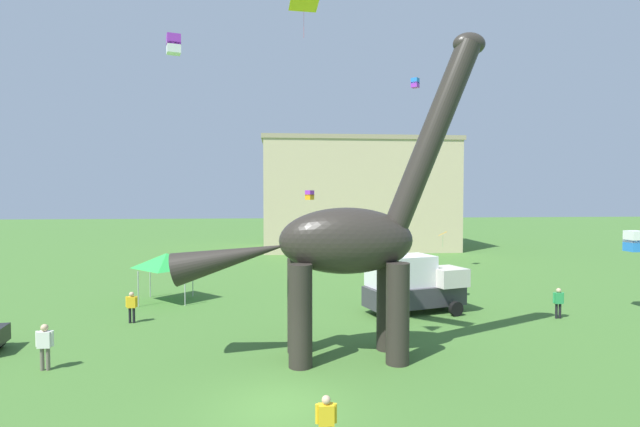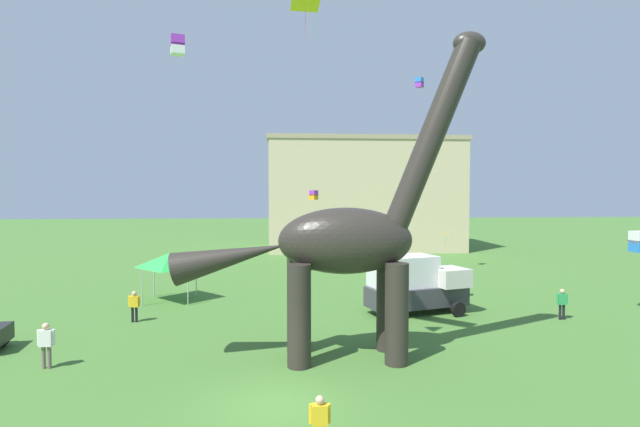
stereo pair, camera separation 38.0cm
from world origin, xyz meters
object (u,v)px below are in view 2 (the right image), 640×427
object	(u,v)px
kite_trailing	(640,242)
kite_mid_right	(178,45)
dinosaur_sculpture	(344,241)
kite_mid_left	(305,5)
kite_high_right	(446,234)
kite_far_right	(314,195)
person_far_spectator	(134,303)
person_watching_child	(562,301)
person_photographer	(46,341)
kite_near_high	(419,83)
parked_box_truck	(415,284)
festival_canopy_tent	(170,260)
person_strolling_adult	(320,418)

from	to	relation	value
kite_trailing	kite_mid_right	distance (m)	31.12
dinosaur_sculpture	kite_mid_right	size ratio (longest dim) A/B	10.34
kite_mid_right	kite_mid_left	bearing A→B (deg)	-47.01
kite_high_right	kite_mid_left	distance (m)	15.46
kite_mid_right	kite_far_right	distance (m)	15.14
dinosaur_sculpture	person_far_spectator	xyz separation A→B (m)	(-10.19, 6.23, -3.79)
person_watching_child	person_photographer	distance (m)	24.33
kite_high_right	person_far_spectator	bearing A→B (deg)	-168.98
person_watching_child	kite_near_high	size ratio (longest dim) A/B	2.21
parked_box_truck	dinosaur_sculpture	bearing A→B (deg)	-141.34
festival_canopy_tent	kite_mid_left	xyz separation A→B (m)	(8.22, -5.38, 13.80)
kite_near_high	dinosaur_sculpture	bearing A→B (deg)	-114.15
kite_high_right	kite_mid_right	xyz separation A→B (m)	(-17.18, 5.18, 12.65)
kite_mid_right	kite_near_high	world-z (taller)	kite_mid_right
dinosaur_sculpture	kite_mid_right	world-z (taller)	kite_mid_right
person_strolling_adult	kite_far_right	size ratio (longest dim) A/B	1.94
dinosaur_sculpture	parked_box_truck	distance (m)	9.19
kite_mid_left	kite_far_right	xyz separation A→B (m)	(1.29, 14.46, -9.76)
festival_canopy_tent	kite_near_high	xyz separation A→B (m)	(17.68, 6.94, 12.84)
kite_near_high	person_strolling_adult	bearing A→B (deg)	-110.87
person_far_spectator	kite_mid_right	xyz separation A→B (m)	(0.50, 8.63, 15.88)
person_strolling_adult	kite_trailing	world-z (taller)	kite_trailing
kite_mid_left	parked_box_truck	bearing A→B (deg)	11.52
kite_near_high	kite_far_right	xyz separation A→B (m)	(-8.17, 2.14, -8.80)
person_strolling_adult	kite_mid_right	distance (m)	28.37
kite_mid_right	person_watching_child	bearing A→B (deg)	-23.97
person_watching_child	person_photographer	world-z (taller)	person_photographer
kite_high_right	kite_mid_right	world-z (taller)	kite_mid_right
parked_box_truck	kite_far_right	distance (m)	14.92
person_watching_child	kite_near_high	xyz separation A→B (m)	(-4.10, 13.08, 14.40)
person_strolling_adult	kite_far_right	world-z (taller)	kite_far_right
festival_canopy_tent	kite_trailing	distance (m)	27.32
person_watching_child	kite_mid_left	bearing A→B (deg)	31.86
festival_canopy_tent	kite_high_right	distance (m)	17.18
person_photographer	kite_mid_left	xyz separation A→B (m)	(10.14, 6.25, 15.28)
parked_box_truck	person_strolling_adult	bearing A→B (deg)	-131.06
person_photographer	parked_box_truck	bearing A→B (deg)	-81.83
person_strolling_adult	kite_mid_right	size ratio (longest dim) A/B	1.18
person_watching_child	kite_trailing	size ratio (longest dim) A/B	1.41
parked_box_truck	kite_high_right	size ratio (longest dim) A/B	6.19
dinosaur_sculpture	parked_box_truck	xyz separation A→B (m)	(4.88, 7.13, -3.12)
dinosaur_sculpture	person_far_spectator	bearing A→B (deg)	123.18
kite_high_right	person_strolling_adult	bearing A→B (deg)	-118.16
kite_trailing	dinosaur_sculpture	bearing A→B (deg)	-160.73
person_far_spectator	kite_near_high	bearing A→B (deg)	-46.45
person_watching_child	person_strolling_adult	bearing A→B (deg)	76.73
kite_near_high	parked_box_truck	bearing A→B (deg)	-106.52
dinosaur_sculpture	festival_canopy_tent	xyz separation A→B (m)	(-9.53, 11.25, -2.22)
person_watching_child	parked_box_truck	bearing A→B (deg)	19.75
dinosaur_sculpture	person_strolling_adult	world-z (taller)	dinosaur_sculpture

